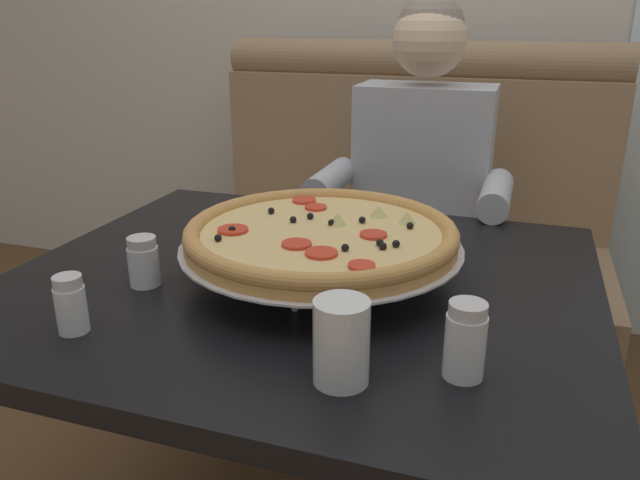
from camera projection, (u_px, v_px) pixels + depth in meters
booth_bench at (395, 258)px, 2.18m from camera, size 1.41×0.78×1.13m
dining_table at (301, 314)px, 1.25m from camera, size 1.14×0.98×0.73m
diner_main at (416, 196)px, 1.81m from camera, size 0.54×0.64×1.27m
pizza at (321, 236)px, 1.17m from camera, size 0.54×0.54×0.12m
shaker_oregano at (144, 265)px, 1.16m from camera, size 0.06×0.06×0.10m
shaker_pepper_flakes at (465, 346)px, 0.86m from camera, size 0.06×0.06×0.11m
shaker_parmesan at (71, 308)px, 0.99m from camera, size 0.05×0.05×0.10m
drinking_glass at (341, 347)px, 0.85m from camera, size 0.08×0.08×0.12m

